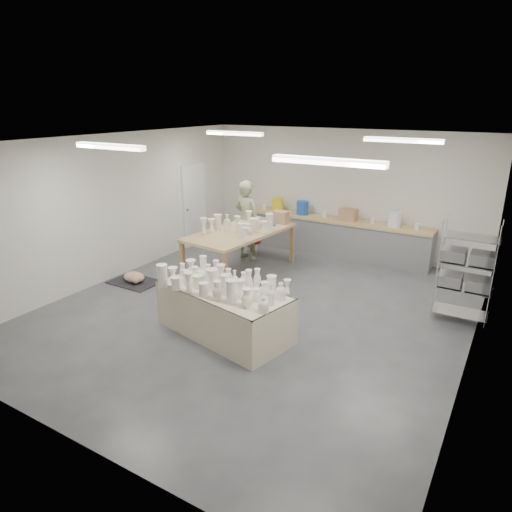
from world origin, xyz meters
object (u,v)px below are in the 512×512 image
Objects in this scene: drying_table at (224,309)px; work_table at (244,230)px; red_stool at (253,242)px; potter at (247,220)px.

drying_table is 0.89× the size of work_table.
red_stool is at bearing 126.31° from drying_table.
drying_table reaches higher than red_stool.
drying_table is 4.06m from red_stool.
work_table reaches higher than drying_table.
potter is (-0.44, 0.85, -0.02)m from work_table.
work_table is at bearing 127.20° from potter.
work_table is 1.37m from red_stool.
potter is at bearing 127.99° from drying_table.
potter is at bearing -90.00° from red_stool.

